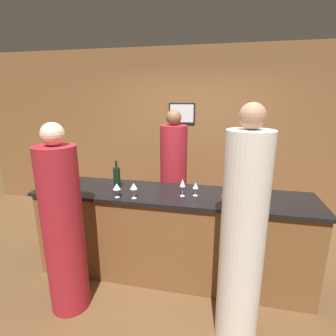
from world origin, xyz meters
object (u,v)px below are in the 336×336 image
(guest_0, at_px, (242,240))
(wine_bottle_0, at_px, (65,178))
(bartender, at_px, (173,181))
(wine_bottle_1, at_px, (117,177))
(guest_1, at_px, (63,229))

(guest_0, relative_size, wine_bottle_0, 7.12)
(guest_0, xyz_separation_m, wine_bottle_0, (-1.94, 0.62, 0.19))
(bartender, xyz_separation_m, wine_bottle_0, (-1.09, -0.93, 0.26))
(bartender, distance_m, wine_bottle_0, 1.45)
(wine_bottle_1, bearing_deg, wine_bottle_0, -170.01)
(guest_0, height_order, wine_bottle_1, guest_0)
(bartender, distance_m, wine_bottle_1, 1.00)
(bartender, height_order, guest_0, guest_0)
(guest_0, height_order, wine_bottle_0, guest_0)
(guest_0, relative_size, guest_1, 1.09)
(bartender, bearing_deg, wine_bottle_0, 40.47)
(guest_0, relative_size, wine_bottle_1, 6.20)
(guest_0, xyz_separation_m, wine_bottle_1, (-1.35, 0.73, 0.21))
(guest_1, height_order, wine_bottle_0, guest_1)
(bartender, relative_size, guest_1, 1.02)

